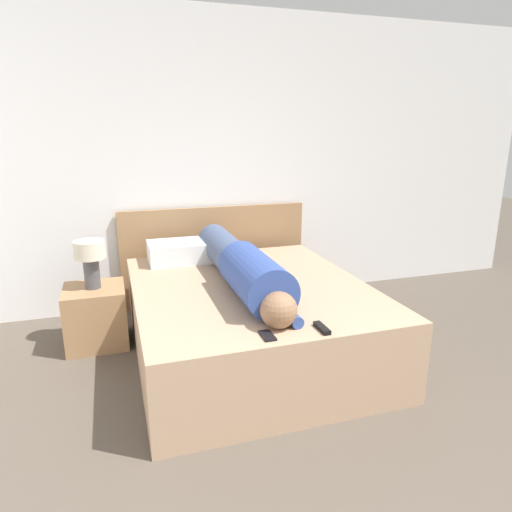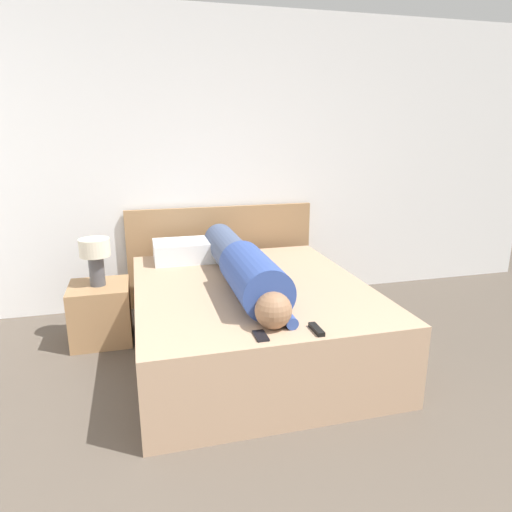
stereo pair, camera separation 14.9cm
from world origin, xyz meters
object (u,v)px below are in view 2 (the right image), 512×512
at_px(nightstand, 101,313).
at_px(pillow_near_headboard, 190,250).
at_px(bed, 251,319).
at_px(person_lying, 243,266).
at_px(cell_phone, 261,336).
at_px(tv_remote, 317,329).
at_px(table_lamp, 95,255).

bearing_deg(nightstand, pillow_near_headboard, 18.28).
xyz_separation_m(bed, person_lying, (-0.06, -0.01, 0.41)).
relative_size(bed, cell_phone, 14.68).
xyz_separation_m(tv_remote, cell_phone, (-0.31, 0.01, -0.01)).
distance_m(table_lamp, tv_remote, 1.83).
relative_size(bed, pillow_near_headboard, 3.19).
height_order(table_lamp, pillow_near_headboard, table_lamp).
bearing_deg(tv_remote, cell_phone, 177.68).
distance_m(bed, table_lamp, 1.26).
distance_m(bed, person_lying, 0.41).
height_order(pillow_near_headboard, cell_phone, pillow_near_headboard).
bearing_deg(cell_phone, tv_remote, -2.32).
relative_size(bed, table_lamp, 5.28).
bearing_deg(tv_remote, bed, 100.52).
height_order(table_lamp, person_lying, person_lying).
xyz_separation_m(bed, cell_phone, (-0.16, -0.83, 0.27)).
relative_size(pillow_near_headboard, cell_phone, 4.60).
relative_size(person_lying, tv_remote, 11.65).
bearing_deg(nightstand, table_lamp, 116.57).
xyz_separation_m(person_lying, pillow_near_headboard, (-0.28, 0.75, -0.06)).
height_order(person_lying, tv_remote, person_lying).
distance_m(nightstand, person_lying, 1.22).
xyz_separation_m(person_lying, tv_remote, (0.22, -0.83, -0.13)).
distance_m(table_lamp, cell_phone, 1.62).
height_order(person_lying, cell_phone, person_lying).
height_order(table_lamp, tv_remote, table_lamp).
bearing_deg(pillow_near_headboard, cell_phone, -83.45).
distance_m(person_lying, tv_remote, 0.87).
xyz_separation_m(pillow_near_headboard, cell_phone, (0.18, -1.58, -0.08)).
bearing_deg(tv_remote, nightstand, 132.35).
distance_m(pillow_near_headboard, tv_remote, 1.66).
height_order(nightstand, table_lamp, table_lamp).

